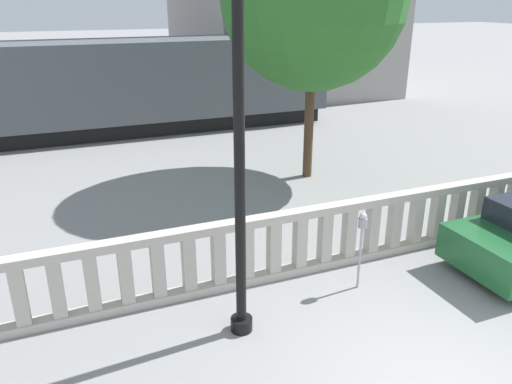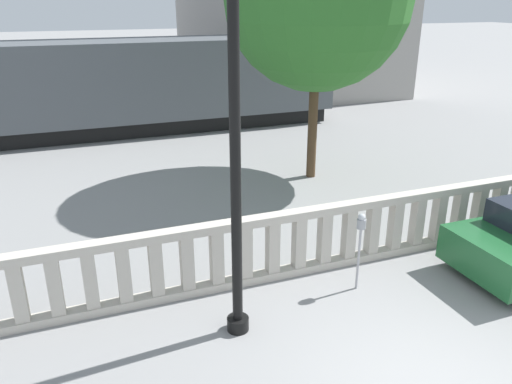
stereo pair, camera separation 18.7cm
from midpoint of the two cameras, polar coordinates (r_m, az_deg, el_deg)
balustrade at (r=8.83m, az=7.00°, el=-5.46°), size 12.15×0.24×1.20m
lamppost at (r=6.25m, az=-1.59°, el=8.88°), size 0.37×0.37×5.61m
parking_meter at (r=8.22m, az=12.53°, el=-4.37°), size 0.15×0.15×1.37m
train_near at (r=18.50m, az=-19.69°, el=11.21°), size 18.98×2.81×3.81m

